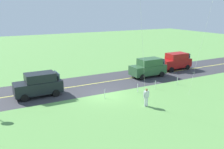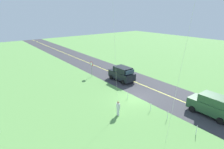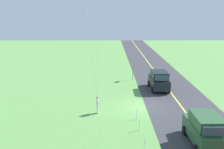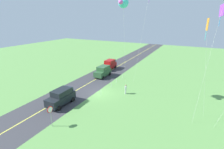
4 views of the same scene
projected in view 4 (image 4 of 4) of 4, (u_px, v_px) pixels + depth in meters
name	position (u px, v px, depth m)	size (l,w,h in m)	color
ground_plane	(99.00, 93.00, 27.82)	(120.00, 120.00, 0.10)	#60994C
asphalt_road	(79.00, 89.00, 29.52)	(120.00, 7.00, 0.00)	#38383D
road_centre_stripe	(79.00, 89.00, 29.52)	(120.00, 0.16, 0.00)	#E5E04C
car_suv_foreground	(61.00, 97.00, 23.86)	(4.40, 2.12, 2.24)	black
car_parked_west_near	(103.00, 71.00, 35.44)	(4.40, 2.12, 2.24)	#2D5633
car_parked_west_far	(109.00, 64.00, 40.63)	(4.40, 2.12, 2.24)	maroon
stop_sign	(50.00, 112.00, 18.70)	(0.76, 0.08, 2.56)	gray
person_adult_near	(126.00, 89.00, 27.30)	(0.58, 0.22, 1.60)	silver
kite_red_low	(123.00, 3.00, 22.03)	(2.55, 1.40, 14.52)	silver
kite_green_far	(207.00, 27.00, 16.80)	(2.33, 1.49, 11.88)	silver
kite_orange_near	(221.00, 13.00, 17.22)	(2.63, 1.19, 13.29)	silver
fence_post_0	(123.00, 76.00, 34.50)	(0.05, 0.05, 0.90)	silver
fence_post_1	(116.00, 81.00, 31.95)	(0.05, 0.05, 0.90)	silver
fence_post_2	(111.00, 85.00, 30.11)	(0.05, 0.05, 0.90)	silver
fence_post_3	(101.00, 92.00, 27.00)	(0.05, 0.05, 0.90)	silver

